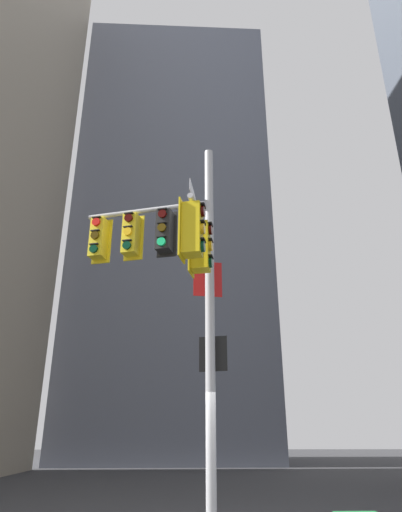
{
  "coord_description": "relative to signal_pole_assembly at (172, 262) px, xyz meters",
  "views": [
    {
      "loc": [
        -0.62,
        -9.2,
        1.7
      ],
      "look_at": [
        -0.16,
        0.53,
        5.59
      ],
      "focal_mm": 31.67,
      "sensor_mm": 36.0,
      "label": 1
    }
  ],
  "objects": [
    {
      "name": "building_mid_block",
      "position": [
        -0.52,
        27.07,
        12.19
      ],
      "size": [
        14.5,
        14.5,
        34.72
      ],
      "primitive_type": "cube",
      "color": "slate",
      "rests_on": "ground"
    },
    {
      "name": "signal_pole_assembly",
      "position": [
        0.0,
        0.0,
        0.0
      ],
      "size": [
        3.28,
        3.07,
        8.11
      ],
      "color": "#B2B2B5",
      "rests_on": "ground"
    }
  ]
}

